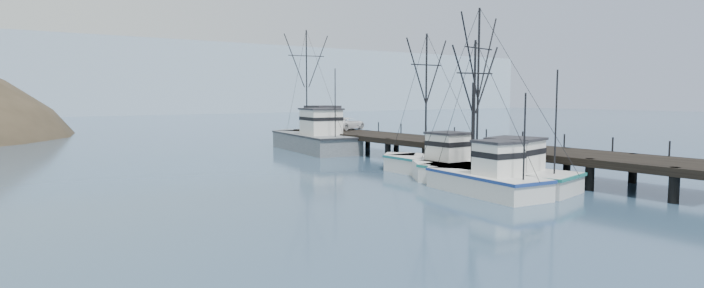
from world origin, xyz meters
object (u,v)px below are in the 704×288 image
at_px(trawler_mid, 482,180).
at_px(work_vessel, 313,139).
at_px(trawler_near, 491,174).
at_px(trawler_far, 434,164).
at_px(pier, 447,144).
at_px(pier_shed, 323,118).
at_px(pickup_truck, 347,124).

xyz_separation_m(trawler_mid, work_vessel, (5.05, 28.26, 0.41)).
distance_m(trawler_near, trawler_far, 6.01).
bearing_deg(pier, trawler_near, -121.77).
distance_m(work_vessel, pier_shed, 3.40).
bearing_deg(work_vessel, pier, -77.50).
distance_m(pier, pickup_truck, 17.57).
relative_size(pier, pier_shed, 13.75).
relative_size(work_vessel, pier_shed, 5.05).
height_order(work_vessel, pier_shed, work_vessel).
height_order(pier, trawler_near, trawler_near).
bearing_deg(trawler_far, pier_shed, 79.05).
bearing_deg(trawler_near, trawler_mid, -151.58).
height_order(trawler_near, pier_shed, trawler_near).
relative_size(pier, trawler_near, 3.69).
xyz_separation_m(trawler_near, trawler_mid, (-2.23, -1.21, -0.00)).
bearing_deg(pickup_truck, pier_shed, 58.83).
bearing_deg(pier, trawler_far, -142.38).
bearing_deg(pickup_truck, trawler_near, 142.99).
xyz_separation_m(trawler_mid, pickup_truck, (10.19, 29.17, 1.89)).
xyz_separation_m(work_vessel, pickup_truck, (5.13, 0.90, 1.48)).
relative_size(trawler_far, pickup_truck, 2.15).
height_order(trawler_mid, trawler_far, trawler_far).
distance_m(work_vessel, pickup_truck, 5.42).
height_order(trawler_far, work_vessel, work_vessel).
bearing_deg(work_vessel, pier_shed, 33.31).
distance_m(pier, trawler_far, 7.44).
xyz_separation_m(trawler_far, pickup_truck, (7.31, 21.99, 1.88)).
bearing_deg(work_vessel, pickup_truck, 10.00).
bearing_deg(trawler_mid, work_vessel, 79.86).
xyz_separation_m(trawler_near, trawler_far, (0.64, 5.97, 0.00)).
xyz_separation_m(pier, pier_shed, (-1.50, 18.00, 1.73)).
bearing_deg(pier_shed, pier, -85.24).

